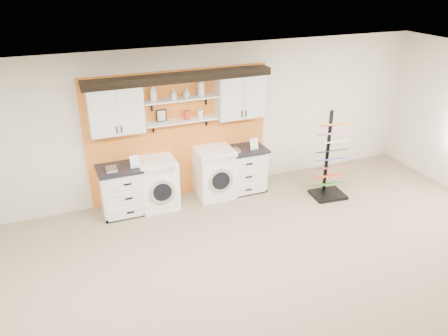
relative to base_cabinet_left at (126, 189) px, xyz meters
name	(u,v)px	position (x,y,z in m)	size (l,w,h in m)	color
ceiling	(295,115)	(1.13, -3.64, 2.35)	(10.00, 10.00, 0.00)	white
wall_back	(179,124)	(1.13, 0.36, 0.95)	(10.00, 10.00, 0.00)	beige
accent_panel	(180,135)	(1.13, 0.32, 0.75)	(3.40, 0.07, 2.40)	orange
upper_cabinet_left	(116,109)	(0.00, 0.15, 1.43)	(0.90, 0.35, 0.84)	white
upper_cabinet_right	(240,95)	(2.26, 0.15, 1.43)	(0.90, 0.35, 0.84)	white
shelf_lower	(182,121)	(1.13, 0.16, 1.08)	(1.32, 0.28, 0.03)	white
shelf_upper	(181,99)	(1.13, 0.16, 1.48)	(1.32, 0.28, 0.03)	white
crown_molding	(180,76)	(1.13, 0.17, 1.88)	(3.30, 0.41, 0.13)	black
picture_frame	(161,116)	(0.78, 0.21, 1.21)	(0.18, 0.02, 0.22)	black
canister_red	(187,115)	(1.23, 0.16, 1.18)	(0.11, 0.11, 0.16)	red
canister_cream	(200,114)	(1.48, 0.16, 1.17)	(0.10, 0.10, 0.14)	silver
base_cabinet_left	(126,189)	(0.00, 0.00, 0.00)	(0.91, 0.66, 0.89)	white
base_cabinet_right	(242,169)	(2.26, 0.00, -0.01)	(0.90, 0.66, 0.88)	white
washer	(158,183)	(0.58, 0.00, 0.02)	(0.66, 0.71, 0.92)	white
dryer	(214,173)	(1.68, 0.00, 0.03)	(0.68, 0.71, 0.96)	white
sample_rack	(330,171)	(3.70, -0.84, 0.08)	(0.65, 0.56, 1.67)	black
soap_bottle_a	(153,92)	(0.65, 0.16, 1.65)	(0.12, 0.12, 0.30)	silver
soap_bottle_b	(174,94)	(1.01, 0.16, 1.59)	(0.08, 0.08, 0.17)	silver
soap_bottle_c	(186,93)	(1.24, 0.16, 1.57)	(0.12, 0.12, 0.15)	silver
soap_bottle_d	(201,86)	(1.51, 0.16, 1.67)	(0.13, 0.13, 0.34)	silver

